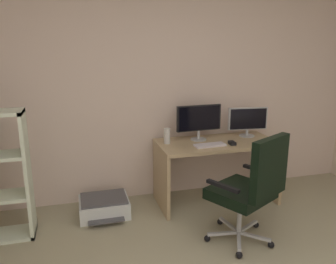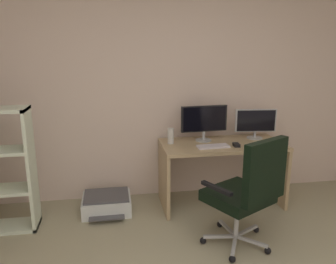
{
  "view_description": "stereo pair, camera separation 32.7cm",
  "coord_description": "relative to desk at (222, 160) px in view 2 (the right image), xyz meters",
  "views": [
    {
      "loc": [
        -0.94,
        -1.3,
        1.75
      ],
      "look_at": [
        -0.09,
        1.76,
        0.95
      ],
      "focal_mm": 35.93,
      "sensor_mm": 36.0,
      "label": 1
    },
    {
      "loc": [
        -0.62,
        -1.37,
        1.75
      ],
      "look_at": [
        -0.09,
        1.76,
        0.95
      ],
      "focal_mm": 35.93,
      "sensor_mm": 36.0,
      "label": 2
    }
  ],
  "objects": [
    {
      "name": "monitor_secondary",
      "position": [
        0.44,
        0.13,
        0.39
      ],
      "size": [
        0.48,
        0.18,
        0.35
      ],
      "color": "#B2B5B7",
      "rests_on": "desk"
    },
    {
      "name": "monitor_main",
      "position": [
        -0.18,
        0.13,
        0.43
      ],
      "size": [
        0.53,
        0.18,
        0.4
      ],
      "color": "#B2B5B7",
      "rests_on": "desk"
    },
    {
      "name": "printer",
      "position": [
        -1.29,
        -0.0,
        -0.43
      ],
      "size": [
        0.52,
        0.49,
        0.2
      ],
      "color": "silver",
      "rests_on": "ground"
    },
    {
      "name": "desk",
      "position": [
        0.0,
        0.0,
        0.0
      ],
      "size": [
        1.35,
        0.65,
        0.72
      ],
      "color": "tan",
      "rests_on": "ground"
    },
    {
      "name": "computer_mouse",
      "position": [
        0.11,
        -0.15,
        0.21
      ],
      "size": [
        0.07,
        0.1,
        0.03
      ],
      "primitive_type": "cube",
      "rotation": [
        0.0,
        0.0,
        -0.06
      ],
      "color": "black",
      "rests_on": "desk"
    },
    {
      "name": "desktop_speaker",
      "position": [
        -0.57,
        0.08,
        0.28
      ],
      "size": [
        0.07,
        0.07,
        0.17
      ],
      "primitive_type": "cylinder",
      "color": "silver",
      "rests_on": "desk"
    },
    {
      "name": "office_chair",
      "position": [
        -0.07,
        -0.91,
        0.04
      ],
      "size": [
        0.69,
        0.7,
        1.04
      ],
      "color": "#B7BABC",
      "rests_on": "ground"
    },
    {
      "name": "wall_back",
      "position": [
        -0.58,
        0.43,
        0.86
      ],
      "size": [
        5.07,
        0.1,
        2.76
      ],
      "primitive_type": "cube",
      "color": "beige",
      "rests_on": "ground"
    },
    {
      "name": "keyboard",
      "position": [
        -0.15,
        -0.14,
        0.21
      ],
      "size": [
        0.35,
        0.15,
        0.02
      ],
      "primitive_type": "cube",
      "rotation": [
        0.0,
        0.0,
        0.06
      ],
      "color": "silver",
      "rests_on": "desk"
    }
  ]
}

